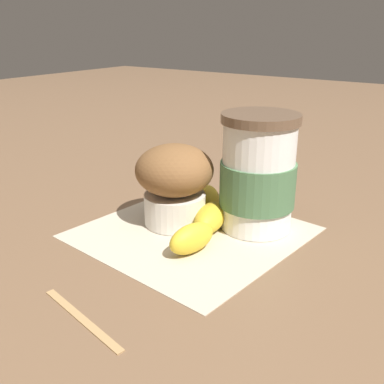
{
  "coord_description": "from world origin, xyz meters",
  "views": [
    {
      "loc": [
        0.38,
        0.27,
        0.22
      ],
      "look_at": [
        0.0,
        0.0,
        0.05
      ],
      "focal_mm": 42.0,
      "sensor_mm": 36.0,
      "label": 1
    }
  ],
  "objects_px": {
    "coffee_cup": "(258,175)",
    "banana": "(201,208)",
    "muffin": "(175,181)",
    "sugar_packet": "(172,183)"
  },
  "relations": [
    {
      "from": "coffee_cup",
      "to": "banana",
      "type": "height_order",
      "value": "coffee_cup"
    },
    {
      "from": "muffin",
      "to": "banana",
      "type": "bearing_deg",
      "value": 137.51
    },
    {
      "from": "banana",
      "to": "coffee_cup",
      "type": "bearing_deg",
      "value": 109.1
    },
    {
      "from": "banana",
      "to": "sugar_packet",
      "type": "height_order",
      "value": "banana"
    },
    {
      "from": "banana",
      "to": "sugar_packet",
      "type": "xyz_separation_m",
      "value": [
        -0.08,
        -0.11,
        -0.01
      ]
    },
    {
      "from": "muffin",
      "to": "sugar_packet",
      "type": "relative_size",
      "value": 1.9
    },
    {
      "from": "coffee_cup",
      "to": "sugar_packet",
      "type": "xyz_separation_m",
      "value": [
        -0.06,
        -0.17,
        -0.06
      ]
    },
    {
      "from": "muffin",
      "to": "sugar_packet",
      "type": "height_order",
      "value": "muffin"
    },
    {
      "from": "coffee_cup",
      "to": "banana",
      "type": "bearing_deg",
      "value": -70.9
    },
    {
      "from": "muffin",
      "to": "banana",
      "type": "distance_m",
      "value": 0.05
    }
  ]
}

